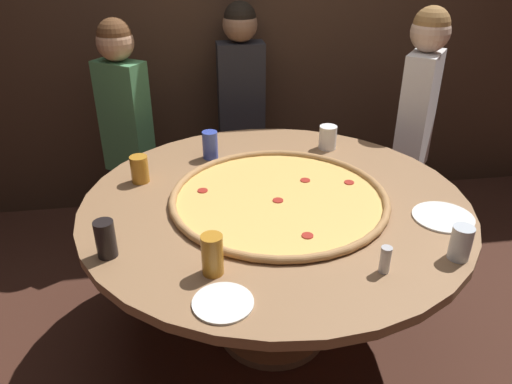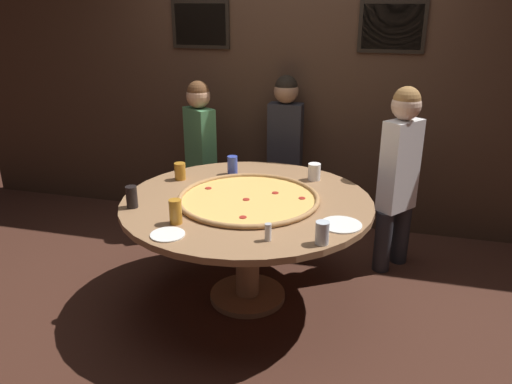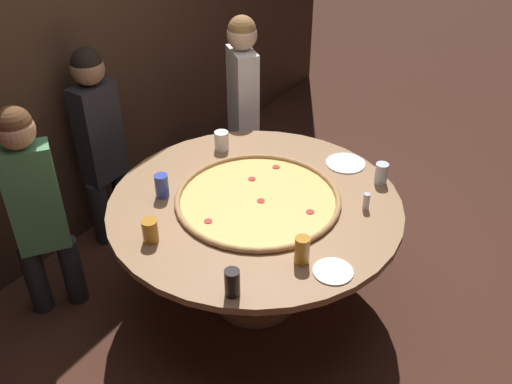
% 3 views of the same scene
% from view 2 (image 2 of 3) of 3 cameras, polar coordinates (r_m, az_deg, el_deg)
% --- Properties ---
extents(ground_plane, '(24.00, 24.00, 0.00)m').
position_cam_2_polar(ground_plane, '(3.57, -0.96, -11.95)').
color(ground_plane, '#422319').
extents(back_wall, '(6.40, 0.08, 2.60)m').
position_cam_2_polar(back_wall, '(4.41, 4.07, 12.68)').
color(back_wall, '#3D281C').
rests_on(back_wall, ground_plane).
extents(dining_table, '(1.62, 1.62, 0.74)m').
position_cam_2_polar(dining_table, '(3.27, -1.03, -2.89)').
color(dining_table, '#936B47').
rests_on(dining_table, ground_plane).
extents(giant_pizza, '(0.92, 0.92, 0.03)m').
position_cam_2_polar(giant_pizza, '(3.21, -0.86, -0.71)').
color(giant_pizza, '#EAB75B').
rests_on(giant_pizza, dining_table).
extents(drink_cup_beside_pizza, '(0.07, 0.07, 0.14)m').
position_cam_2_polar(drink_cup_beside_pizza, '(3.17, -14.02, -0.55)').
color(drink_cup_beside_pizza, black).
rests_on(drink_cup_beside_pizza, dining_table).
extents(drink_cup_far_right, '(0.07, 0.07, 0.14)m').
position_cam_2_polar(drink_cup_far_right, '(2.89, -9.19, -2.23)').
color(drink_cup_far_right, '#BC7A23').
rests_on(drink_cup_far_right, dining_table).
extents(drink_cup_near_right, '(0.07, 0.07, 0.12)m').
position_cam_2_polar(drink_cup_near_right, '(2.65, 7.57, -4.64)').
color(drink_cup_near_right, silver).
rests_on(drink_cup_near_right, dining_table).
extents(drink_cup_by_shaker, '(0.08, 0.08, 0.12)m').
position_cam_2_polar(drink_cup_by_shaker, '(3.61, -8.68, 2.35)').
color(drink_cup_by_shaker, '#BC7A23').
rests_on(drink_cup_by_shaker, dining_table).
extents(drink_cup_far_left, '(0.09, 0.09, 0.12)m').
position_cam_2_polar(drink_cup_far_left, '(3.58, 6.67, 2.31)').
color(drink_cup_far_left, white).
rests_on(drink_cup_far_left, dining_table).
extents(drink_cup_centre_back, '(0.08, 0.08, 0.14)m').
position_cam_2_polar(drink_cup_centre_back, '(3.68, -2.71, 3.07)').
color(drink_cup_centre_back, '#384CB7').
rests_on(drink_cup_centre_back, dining_table).
extents(white_plate_beside_cup, '(0.24, 0.24, 0.01)m').
position_cam_2_polar(white_plate_beside_cup, '(2.90, 9.69, -3.70)').
color(white_plate_beside_cup, white).
rests_on(white_plate_beside_cup, dining_table).
extents(white_plate_far_back, '(0.19, 0.19, 0.01)m').
position_cam_2_polar(white_plate_far_back, '(2.78, -10.07, -4.81)').
color(white_plate_far_back, white).
rests_on(white_plate_far_back, dining_table).
extents(condiment_shaker, '(0.04, 0.04, 0.10)m').
position_cam_2_polar(condiment_shaker, '(2.66, 1.39, -4.59)').
color(condiment_shaker, silver).
rests_on(condiment_shaker, dining_table).
extents(diner_side_left, '(0.31, 0.35, 1.39)m').
position_cam_2_polar(diner_side_left, '(3.79, 16.07, 2.49)').
color(diner_side_left, '#232328').
rests_on(diner_side_left, ground_plane).
extents(diner_side_right, '(0.34, 0.29, 1.33)m').
position_cam_2_polar(diner_side_right, '(4.31, -6.37, 4.93)').
color(diner_side_right, '#232328').
rests_on(diner_side_right, ground_plane).
extents(diner_far_left, '(0.34, 0.21, 1.37)m').
position_cam_2_polar(diner_far_left, '(4.32, 3.38, 5.36)').
color(diner_far_left, '#232328').
rests_on(diner_far_left, ground_plane).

